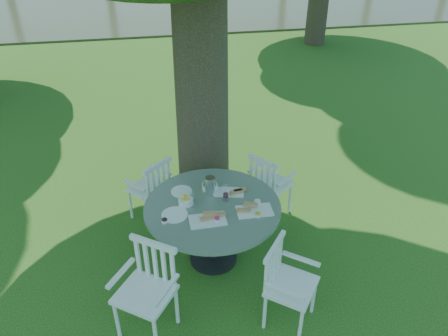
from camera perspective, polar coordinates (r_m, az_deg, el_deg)
The scene contains 7 objects.
ground at distance 5.69m, azimuth 0.37°, elevation -8.32°, with size 140.00×140.00×0.00m, color #18420D.
table at distance 4.90m, azimuth -1.50°, elevation -6.19°, with size 1.51×1.51×0.79m.
chair_ne at distance 5.67m, azimuth 5.64°, elevation -1.79°, with size 0.62×0.63×0.91m.
chair_nw at distance 5.65m, azimuth -9.19°, elevation -2.32°, with size 0.62×0.62×0.90m.
chair_sw at distance 4.34m, azimuth -9.67°, elevation -14.44°, with size 0.67×0.67×0.98m.
chair_se at distance 4.39m, azimuth 7.73°, elevation -14.08°, with size 0.63×0.64×0.93m.
tableware at distance 4.85m, azimuth -1.97°, elevation -3.95°, with size 1.19×0.81×0.23m.
Camera 1 is at (-0.81, -4.22, 3.72)m, focal length 35.00 mm.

